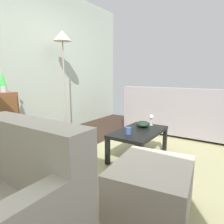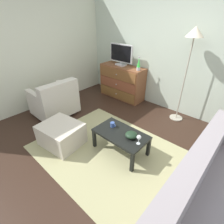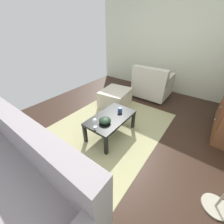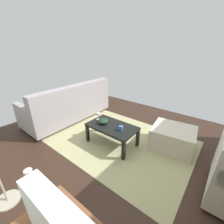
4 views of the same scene
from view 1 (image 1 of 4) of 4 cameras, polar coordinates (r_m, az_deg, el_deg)
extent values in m
cube|color=#312017|center=(2.64, 4.12, -15.06)|extent=(5.28, 4.46, 0.05)
cube|color=#B4C1AF|center=(3.78, -23.71, 13.49)|extent=(5.28, 0.12, 2.73)
cube|color=tan|center=(2.71, 10.07, -13.80)|extent=(2.60, 1.90, 0.01)
cylinder|color=#B7B7BC|center=(3.17, -28.69, 5.77)|extent=(0.09, 0.09, 0.08)
cone|color=#3FD84C|center=(3.16, -28.93, 8.47)|extent=(0.08, 0.08, 0.22)
cylinder|color=#B7B7BC|center=(3.16, -29.13, 10.73)|extent=(0.04, 0.04, 0.03)
cube|color=black|center=(2.53, -1.28, -11.27)|extent=(0.05, 0.05, 0.34)
cube|color=black|center=(3.20, 7.20, -6.63)|extent=(0.05, 0.05, 0.34)
cube|color=black|center=(2.32, 8.20, -13.44)|extent=(0.05, 0.05, 0.34)
cube|color=black|center=(3.04, 14.94, -7.84)|extent=(0.05, 0.05, 0.34)
cube|color=black|center=(2.70, 7.72, -5.65)|extent=(0.89, 0.51, 0.04)
cylinder|color=silver|center=(3.00, 11.15, -3.66)|extent=(0.06, 0.06, 0.00)
cylinder|color=silver|center=(2.99, 11.19, -2.79)|extent=(0.01, 0.01, 0.09)
sphere|color=silver|center=(2.98, 11.24, -1.42)|extent=(0.07, 0.07, 0.07)
cylinder|color=#385394|center=(2.51, 4.76, -5.37)|extent=(0.08, 0.08, 0.08)
torus|color=#385394|center=(2.55, 5.31, -5.01)|extent=(0.05, 0.01, 0.05)
ellipsoid|color=#1A2E1D|center=(2.86, 8.87, -3.44)|extent=(0.19, 0.19, 0.09)
cylinder|color=#332319|center=(4.75, 8.94, -2.86)|extent=(0.05, 0.05, 0.05)
cylinder|color=#332319|center=(4.15, 4.96, -4.72)|extent=(0.05, 0.05, 0.05)
cube|color=gray|center=(4.08, 19.45, -2.51)|extent=(0.85, 2.10, 0.37)
cube|color=gray|center=(3.70, 18.60, 2.89)|extent=(0.20, 2.10, 0.47)
cube|color=gray|center=(4.36, 7.00, 2.65)|extent=(0.81, 0.12, 0.20)
cylinder|color=#475A88|center=(4.27, 22.24, 1.50)|extent=(0.16, 0.40, 0.16)
cylinder|color=#332319|center=(1.92, -27.06, -25.25)|extent=(0.05, 0.05, 0.05)
cube|color=beige|center=(1.34, -22.27, -10.77)|extent=(0.20, 0.88, 0.40)
cube|color=beige|center=(0.97, -23.89, -26.79)|extent=(0.76, 0.12, 0.20)
cube|color=beige|center=(1.78, 11.26, -20.49)|extent=(0.77, 0.69, 0.40)
cylinder|color=#A59E8C|center=(3.97, -12.96, -5.88)|extent=(0.28, 0.28, 0.02)
cylinder|color=#A59E8C|center=(3.83, -13.48, 6.55)|extent=(0.02, 0.02, 1.69)
cone|color=beige|center=(3.88, -14.11, 20.49)|extent=(0.32, 0.32, 0.18)
camera|label=2|loc=(3.91, 45.49, 22.19)|focal=27.20mm
camera|label=3|loc=(4.56, 2.92, 18.29)|focal=22.18mm
camera|label=4|loc=(3.13, -41.39, 18.90)|focal=23.86mm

